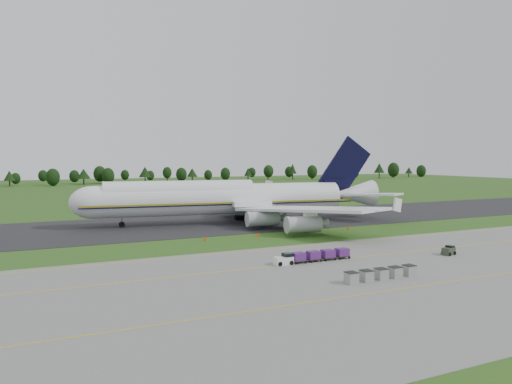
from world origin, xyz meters
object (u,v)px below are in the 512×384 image
baggage_train (312,256)px  utility_cart (449,251)px  aircraft (228,198)px  uld_row (381,274)px  edge_markers (282,233)px

baggage_train → utility_cart: bearing=-12.7°
aircraft → baggage_train: bearing=-96.8°
aircraft → uld_row: aircraft is taller
uld_row → edge_markers: bearing=80.4°
baggage_train → aircraft: bearing=83.2°
uld_row → baggage_train: bearing=99.3°
aircraft → edge_markers: 22.54m
uld_row → edge_markers: size_ratio=0.32×
utility_cart → uld_row: uld_row is taller
baggage_train → uld_row: bearing=-80.7°
utility_cart → uld_row: (-21.01, -8.36, 0.16)m
aircraft → uld_row: 61.45m
aircraft → edge_markers: (3.28, -21.49, -5.93)m
utility_cart → uld_row: 22.61m
aircraft → utility_cart: bearing=-71.6°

